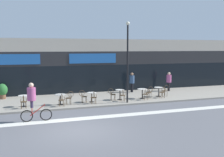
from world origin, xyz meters
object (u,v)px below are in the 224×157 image
object	(u,v)px
bistro_table_5	(159,90)
cafe_chair_4_near	(146,93)
bistro_table_3	(120,93)
cafe_chair_5_near	(163,91)
bistro_table_4	(142,92)
cafe_chair_3_side	(112,93)
cafe_chair_2_side	(83,96)
cafe_chair_2_near	(94,97)
planter_pot	(2,91)
bistro_table_1	(60,97)
bistro_table_2	(92,95)
cafe_chair_3_near	(123,94)
cafe_chair_4_side	(150,91)
cafe_chair_5_side	(165,90)
pedestrian_far_end	(132,81)
cafe_chair_0_near	(24,101)
bistro_table_0	(23,99)
cafe_chair_1_near	(62,99)
lamp_post	(128,57)
cyclist_0	(32,99)
pedestrian_near_end	(169,80)
cafe_chair_1_side	(69,97)

from	to	relation	value
bistro_table_5	cafe_chair_4_near	bearing A→B (deg)	-148.91
bistro_table_3	cafe_chair_5_near	xyz separation A→B (m)	(3.43, -0.36, -0.03)
bistro_table_4	cafe_chair_3_side	bearing A→B (deg)	178.03
cafe_chair_2_side	cafe_chair_3_side	distance (m)	2.25
cafe_chair_2_near	planter_pot	distance (m)	7.40
bistro_table_1	planter_pot	xyz separation A→B (m)	(-3.98, 3.56, 0.11)
cafe_chair_2_near	cafe_chair_4_near	bearing A→B (deg)	-86.88
bistro_table_3	bistro_table_5	world-z (taller)	bistro_table_3
bistro_table_2	cafe_chair_3_near	distance (m)	2.28
cafe_chair_4_side	cafe_chair_5_side	xyz separation A→B (m)	(1.61, 0.35, 0.00)
bistro_table_2	cafe_chair_2_side	world-z (taller)	cafe_chair_2_side
cafe_chair_3_side	pedestrian_far_end	xyz separation A→B (m)	(2.85, 2.97, 0.51)
planter_pot	bistro_table_4	bearing A→B (deg)	-17.51
bistro_table_1	cafe_chair_0_near	distance (m)	2.44
cafe_chair_0_near	cafe_chair_3_side	world-z (taller)	same
bistro_table_2	bistro_table_5	bearing A→B (deg)	4.36
bistro_table_0	bistro_table_5	bearing A→B (deg)	2.56
cafe_chair_1_near	cafe_chair_5_side	xyz separation A→B (m)	(8.56, 1.29, 0.00)
bistro_table_3	cafe_chair_3_side	world-z (taller)	cafe_chair_3_side
lamp_post	cyclist_0	bearing A→B (deg)	-158.65
bistro_table_1	cyclist_0	bearing A→B (deg)	-120.06
bistro_table_3	planter_pot	distance (m)	9.07
bistro_table_0	planter_pot	distance (m)	3.72
cafe_chair_4_side	cafe_chair_1_near	bearing A→B (deg)	3.13
cafe_chair_3_side	pedestrian_far_end	world-z (taller)	pedestrian_far_end
cafe_chair_0_near	cafe_chair_4_near	xyz separation A→B (m)	(8.74, 0.12, 0.00)
cafe_chair_0_near	cafe_chair_3_near	distance (m)	6.91
bistro_table_2	pedestrian_near_end	size ratio (longest dim) A/B	0.41
cafe_chair_3_side	cafe_chair_4_near	xyz separation A→B (m)	(2.45, -0.71, 0.00)
bistro_table_5	cafe_chair_0_near	size ratio (longest dim) A/B	0.84
bistro_table_2	cafe_chair_2_near	xyz separation A→B (m)	(-0.00, -0.63, 0.02)
bistro_table_2	cafe_chair_3_side	size ratio (longest dim) A/B	0.78
cafe_chair_2_side	cyclist_0	xyz separation A→B (m)	(-3.55, -3.51, 0.64)
bistro_table_4	cafe_chair_3_side	size ratio (longest dim) A/B	0.84
bistro_table_5	cafe_chair_4_side	size ratio (longest dim) A/B	0.84
cafe_chair_1_side	pedestrian_near_end	size ratio (longest dim) A/B	0.53
bistro_table_5	cafe_chair_2_side	world-z (taller)	cafe_chair_2_side
cafe_chair_1_side	cafe_chair_4_near	bearing A→B (deg)	172.86
cafe_chair_2_side	cafe_chair_4_near	xyz separation A→B (m)	(4.69, -0.54, 0.00)
bistro_table_2	bistro_table_3	size ratio (longest dim) A/B	0.91
cafe_chair_1_side	lamp_post	size ratio (longest dim) A/B	0.16
cafe_chair_0_near	cafe_chair_1_near	distance (m)	2.42
cafe_chair_5_side	bistro_table_1	bearing A→B (deg)	-3.82
cafe_chair_1_side	cafe_chair_3_near	distance (m)	3.88
cafe_chair_4_near	lamp_post	distance (m)	3.25
bistro_table_5	pedestrian_near_end	size ratio (longest dim) A/B	0.44
bistro_table_1	cafe_chair_5_near	distance (m)	7.95
cafe_chair_2_side	cyclist_0	world-z (taller)	cyclist_0
cafe_chair_3_near	cafe_chair_5_near	bearing A→B (deg)	-78.41
cafe_chair_2_side	cafe_chair_4_near	bearing A→B (deg)	-6.88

